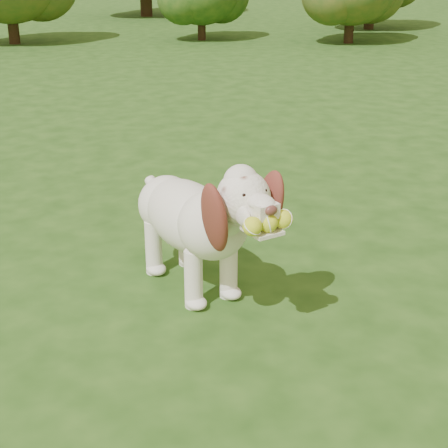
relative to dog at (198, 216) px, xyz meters
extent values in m
plane|color=#1C3E11|center=(-0.62, -0.18, -0.36)|extent=(80.00, 80.00, 0.00)
ellipsoid|color=white|center=(-0.03, 0.09, -0.03)|extent=(0.48, 0.64, 0.30)
ellipsoid|color=white|center=(0.04, -0.12, 0.00)|extent=(0.38, 0.38, 0.30)
ellipsoid|color=white|center=(-0.10, 0.28, -0.04)|extent=(0.35, 0.35, 0.27)
cylinder|color=white|center=(0.08, -0.22, 0.08)|extent=(0.23, 0.27, 0.23)
sphere|color=white|center=(0.12, -0.33, 0.19)|extent=(0.27, 0.27, 0.21)
sphere|color=white|center=(0.12, -0.31, 0.25)|extent=(0.17, 0.17, 0.14)
cube|color=white|center=(0.16, -0.44, 0.19)|extent=(0.12, 0.14, 0.06)
ellipsoid|color=#592D28|center=(0.19, -0.50, 0.20)|extent=(0.06, 0.05, 0.04)
cube|color=white|center=(0.17, -0.45, 0.11)|extent=(0.15, 0.16, 0.01)
ellipsoid|color=brown|center=(0.01, -0.36, 0.13)|extent=(0.15, 0.22, 0.32)
ellipsoid|color=brown|center=(0.23, -0.28, 0.13)|extent=(0.17, 0.19, 0.32)
cylinder|color=white|center=(-0.15, 0.39, -0.01)|extent=(0.10, 0.16, 0.11)
cylinder|color=white|center=(-0.04, -0.13, -0.23)|extent=(0.10, 0.10, 0.26)
cylinder|color=white|center=(0.12, -0.07, -0.23)|extent=(0.10, 0.10, 0.26)
cylinder|color=white|center=(-0.18, 0.23, -0.23)|extent=(0.10, 0.10, 0.26)
cylinder|color=white|center=(-0.02, 0.29, -0.23)|extent=(0.10, 0.10, 0.26)
sphere|color=yellow|center=(0.12, -0.51, 0.15)|extent=(0.09, 0.09, 0.07)
sphere|color=yellow|center=(0.18, -0.48, 0.15)|extent=(0.09, 0.09, 0.07)
sphere|color=yellow|center=(0.25, -0.46, 0.15)|extent=(0.09, 0.09, 0.07)
cylinder|color=#382314|center=(1.36, 8.39, -0.16)|extent=(0.13, 0.13, 0.41)
cylinder|color=#382314|center=(-1.53, 8.50, -0.10)|extent=(0.16, 0.16, 0.53)
cylinder|color=#382314|center=(3.53, 7.61, -0.13)|extent=(0.15, 0.15, 0.47)
cylinder|color=#382314|center=(4.52, 9.27, -0.08)|extent=(0.18, 0.18, 0.57)
camera|label=1|loc=(-0.40, -2.70, 1.09)|focal=55.00mm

